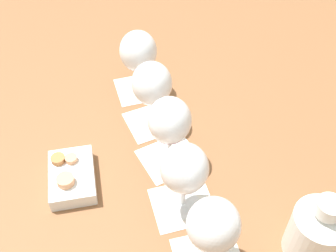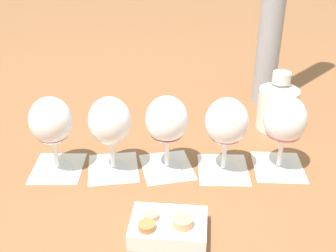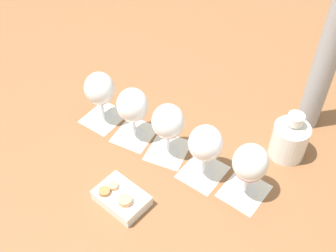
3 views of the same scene
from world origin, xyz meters
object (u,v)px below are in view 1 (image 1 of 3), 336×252
object	(u,v)px
wine_glass_3	(152,86)
snack_dish	(72,176)
wine_glass_2	(169,123)
wine_glass_4	(138,54)
wine_glass_1	(184,171)
ceramic_vase	(318,231)
wine_glass_0	(213,228)

from	to	relation	value
wine_glass_3	snack_dish	bearing A→B (deg)	141.03
wine_glass_2	snack_dish	xyz separation A→B (m)	(-0.08, 0.20, -0.09)
wine_glass_2	wine_glass_3	distance (m)	0.12
wine_glass_3	wine_glass_4	size ratio (longest dim) A/B	1.00
wine_glass_4	wine_glass_1	bearing A→B (deg)	-159.88
wine_glass_1	ceramic_vase	xyz separation A→B (m)	(-0.08, -0.24, -0.05)
wine_glass_0	snack_dish	xyz separation A→B (m)	(0.15, 0.28, -0.09)
wine_glass_3	snack_dish	size ratio (longest dim) A/B	1.10
wine_glass_0	wine_glass_3	world-z (taller)	same
wine_glass_2	wine_glass_4	xyz separation A→B (m)	(0.22, 0.09, -0.00)
ceramic_vase	wine_glass_0	bearing A→B (deg)	100.43
wine_glass_4	ceramic_vase	world-z (taller)	wine_glass_4
ceramic_vase	snack_dish	bearing A→B (deg)	75.91
wine_glass_1	wine_glass_2	bearing A→B (deg)	16.66
wine_glass_2	wine_glass_3	xyz separation A→B (m)	(0.11, 0.05, 0.00)
wine_glass_3	wine_glass_4	distance (m)	0.12
snack_dish	wine_glass_4	bearing A→B (deg)	-19.69
wine_glass_4	snack_dish	size ratio (longest dim) A/B	1.10
wine_glass_3	snack_dish	world-z (taller)	wine_glass_3
wine_glass_3	wine_glass_4	bearing A→B (deg)	20.95
wine_glass_2	ceramic_vase	bearing A→B (deg)	-125.63
wine_glass_2	ceramic_vase	xyz separation A→B (m)	(-0.19, -0.27, -0.05)
wine_glass_3	ceramic_vase	bearing A→B (deg)	-133.74
snack_dish	wine_glass_2	bearing A→B (deg)	-68.62
wine_glass_0	wine_glass_2	size ratio (longest dim) A/B	1.00
ceramic_vase	wine_glass_1	bearing A→B (deg)	71.89
wine_glass_1	ceramic_vase	size ratio (longest dim) A/B	1.11
wine_glass_0	wine_glass_4	xyz separation A→B (m)	(0.45, 0.18, -0.00)
wine_glass_2	wine_glass_4	distance (m)	0.24
wine_glass_4	ceramic_vase	bearing A→B (deg)	-139.15
wine_glass_0	wine_glass_1	world-z (taller)	same
wine_glass_2	wine_glass_3	world-z (taller)	same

